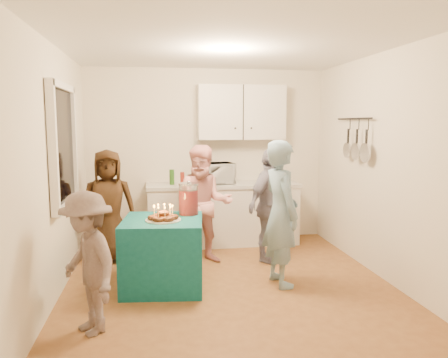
{
  "coord_description": "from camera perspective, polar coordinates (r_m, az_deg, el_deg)",
  "views": [
    {
      "loc": [
        -0.79,
        -4.6,
        1.8
      ],
      "look_at": [
        0.0,
        0.35,
        1.15
      ],
      "focal_mm": 35.0,
      "sensor_mm": 36.0,
      "label": 1
    }
  ],
  "objects": [
    {
      "name": "floor",
      "position": [
        5.0,
        0.65,
        -13.69
      ],
      "size": [
        4.0,
        4.0,
        0.0
      ],
      "primitive_type": "plane",
      "color": "brown",
      "rests_on": "ground"
    },
    {
      "name": "ceiling",
      "position": [
        4.74,
        0.7,
        17.1
      ],
      "size": [
        4.0,
        4.0,
        0.0
      ],
      "primitive_type": "plane",
      "color": "white",
      "rests_on": "floor"
    },
    {
      "name": "back_wall",
      "position": [
        6.67,
        -2.24,
        3.07
      ],
      "size": [
        3.6,
        3.6,
        0.0
      ],
      "primitive_type": "plane",
      "color": "silver",
      "rests_on": "floor"
    },
    {
      "name": "left_wall",
      "position": [
        4.74,
        -21.31,
        0.83
      ],
      "size": [
        4.0,
        4.0,
        0.0
      ],
      "primitive_type": "plane",
      "color": "silver",
      "rests_on": "floor"
    },
    {
      "name": "right_wall",
      "position": [
        5.31,
        20.21,
        1.52
      ],
      "size": [
        4.0,
        4.0,
        0.0
      ],
      "primitive_type": "plane",
      "color": "silver",
      "rests_on": "floor"
    },
    {
      "name": "window_night",
      "position": [
        5.01,
        -20.39,
        4.06
      ],
      "size": [
        0.04,
        1.0,
        1.2
      ],
      "primitive_type": "cube",
      "color": "black",
      "rests_on": "left_wall"
    },
    {
      "name": "counter",
      "position": [
        6.53,
        -0.13,
        -4.75
      ],
      "size": [
        2.2,
        0.58,
        0.86
      ],
      "primitive_type": "cube",
      "color": "white",
      "rests_on": "floor"
    },
    {
      "name": "countertop",
      "position": [
        6.45,
        -0.13,
        -0.79
      ],
      "size": [
        2.24,
        0.62,
        0.05
      ],
      "primitive_type": "cube",
      "color": "beige",
      "rests_on": "counter"
    },
    {
      "name": "upper_cabinet",
      "position": [
        6.58,
        2.27,
        8.67
      ],
      "size": [
        1.3,
        0.3,
        0.8
      ],
      "primitive_type": "cube",
      "color": "white",
      "rests_on": "back_wall"
    },
    {
      "name": "pot_rack",
      "position": [
        5.87,
        16.32,
        5.13
      ],
      "size": [
        0.12,
        1.0,
        0.6
      ],
      "primitive_type": "cube",
      "color": "black",
      "rests_on": "right_wall"
    },
    {
      "name": "microwave",
      "position": [
        6.4,
        -1.29,
        0.75
      ],
      "size": [
        0.6,
        0.46,
        0.3
      ],
      "primitive_type": "imported",
      "rotation": [
        0.0,
        0.0,
        0.17
      ],
      "color": "white",
      "rests_on": "countertop"
    },
    {
      "name": "party_table",
      "position": [
        4.89,
        -7.95,
        -9.57
      ],
      "size": [
        0.94,
        0.94,
        0.76
      ],
      "primitive_type": "cube",
      "rotation": [
        0.0,
        0.0,
        -0.11
      ],
      "color": "#0E575D",
      "rests_on": "floor"
    },
    {
      "name": "donut_cake",
      "position": [
        4.7,
        -7.96,
        -4.34
      ],
      "size": [
        0.38,
        0.38,
        0.18
      ],
      "primitive_type": null,
      "color": "#381C0C",
      "rests_on": "party_table"
    },
    {
      "name": "punch_jar",
      "position": [
        4.97,
        -4.65,
        -2.72
      ],
      "size": [
        0.22,
        0.22,
        0.34
      ],
      "primitive_type": "cylinder",
      "color": "#B50E11",
      "rests_on": "party_table"
    },
    {
      "name": "man_birthday",
      "position": [
        4.87,
        7.45,
        -4.45
      ],
      "size": [
        0.47,
        0.64,
        1.61
      ],
      "primitive_type": "imported",
      "rotation": [
        0.0,
        0.0,
        1.72
      ],
      "color": "#7C9DB4",
      "rests_on": "floor"
    },
    {
      "name": "woman_back_left",
      "position": [
        5.83,
        -14.88,
        -3.43
      ],
      "size": [
        0.75,
        0.53,
        1.46
      ],
      "primitive_type": "imported",
      "rotation": [
        0.0,
        0.0,
        0.09
      ],
      "color": "#4F3016",
      "rests_on": "floor"
    },
    {
      "name": "woman_back_center",
      "position": [
        5.59,
        -2.61,
        -3.35
      ],
      "size": [
        0.78,
        0.62,
        1.52
      ],
      "primitive_type": "imported",
      "rotation": [
        0.0,
        0.0,
        -0.06
      ],
      "color": "#EC7B81",
      "rests_on": "floor"
    },
    {
      "name": "woman_back_right",
      "position": [
        5.68,
        5.95,
        -3.43
      ],
      "size": [
        0.87,
        0.86,
        1.48
      ],
      "primitive_type": "imported",
      "rotation": [
        0.0,
        0.0,
        0.76
      ],
      "color": "#160F34",
      "rests_on": "floor"
    },
    {
      "name": "child_near_left",
      "position": [
        3.94,
        -17.39,
        -10.42
      ],
      "size": [
        0.81,
        0.92,
        1.23
      ],
      "primitive_type": "imported",
      "rotation": [
        0.0,
        0.0,
        -1.02
      ],
      "color": "#5C4C4A",
      "rests_on": "floor"
    }
  ]
}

